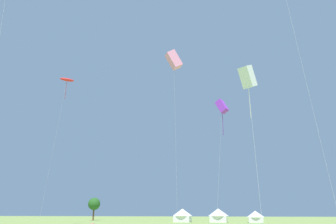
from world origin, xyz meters
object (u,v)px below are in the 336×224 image
Objects in this scene: festival_tent_right at (256,216)px; kite_red_parafoil at (67,80)px; kite_pink_box at (174,60)px; tree_distant_left at (94,204)px; festival_tent_left at (218,215)px; kite_purple_box at (222,107)px; festival_tent_center at (182,215)px; kite_white_box at (248,77)px.

kite_red_parafoil is at bearing -145.01° from festival_tent_right.
kite_pink_box is 57.92m from tree_distant_left.
kite_pink_box is at bearing -96.70° from festival_tent_left.
kite_purple_box reaches higher than festival_tent_center.
kite_pink_box is 7.06× the size of festival_tent_right.
festival_tent_right is at bearing 82.92° from kite_purple_box.
festival_tent_center is 1.20× the size of festival_tent_right.
festival_tent_left is at bearing 96.09° from kite_purple_box.
kite_red_parafoil reaches higher than festival_tent_right.
kite_pink_box is at bearing -110.80° from festival_tent_right.
kite_pink_box is 39.58m from festival_tent_left.
festival_tent_left is (3.67, 31.27, -23.99)m from kite_pink_box.
festival_tent_right is at bearing 0.00° from festival_tent_center.
kite_pink_box is 2.08× the size of kite_white_box.
kite_red_parafoil reaches higher than tree_distant_left.
kite_pink_box is 0.98× the size of kite_red_parafoil.
kite_white_box is 53.98m from festival_tent_right.
festival_tent_right is at bearing 88.36° from kite_white_box.
kite_purple_box is 34.57m from kite_red_parafoil.
kite_white_box is (10.37, -21.61, -13.54)m from kite_pink_box.
kite_purple_box is 38.40m from festival_tent_left.
tree_distant_left is (-36.47, 11.53, 2.85)m from festival_tent_left.
festival_tent_left is 8.21m from festival_tent_right.
tree_distant_left is at bearing 165.52° from festival_tent_right.
festival_tent_left reaches higher than festival_tent_center.
kite_white_box reaches higher than tree_distant_left.
festival_tent_center reaches higher than festival_tent_right.
festival_tent_right is (16.54, 0.00, -0.28)m from festival_tent_center.
kite_white_box is at bearing -64.37° from kite_pink_box.
kite_white_box is at bearing -40.16° from kite_red_parafoil.
kite_purple_box is 38.57m from festival_tent_right.
kite_purple_box is 62.95m from tree_distant_left.
kite_white_box is at bearing -91.64° from festival_tent_right.
kite_red_parafoil reaches higher than kite_purple_box.
festival_tent_center is 8.33m from festival_tent_left.
festival_tent_right is 46.25m from tree_distant_left.
festival_tent_left is 1.21× the size of festival_tent_right.
kite_red_parafoil is at bearing 139.84° from kite_white_box.
kite_white_box is (2.90, -17.33, -3.57)m from kite_purple_box.
kite_red_parafoil is at bearing 163.86° from kite_pink_box.
kite_purple_box reaches higher than festival_tent_left.
festival_tent_left is (26.87, 24.55, -25.60)m from kite_red_parafoil.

